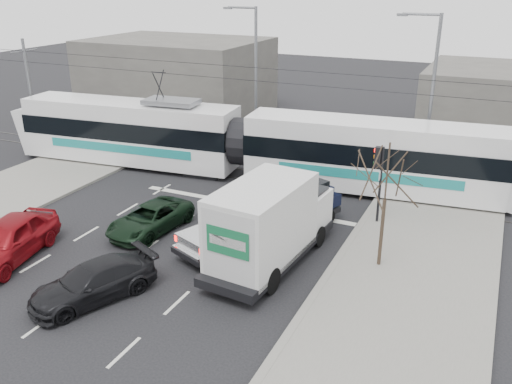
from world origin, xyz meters
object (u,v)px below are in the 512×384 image
at_px(traffic_signal, 379,168).
at_px(box_truck, 270,224).
at_px(silver_pickup, 241,224).
at_px(street_lamp_near, 429,88).
at_px(dark_car, 93,282).
at_px(tram, 242,143).
at_px(red_car, 8,240).
at_px(navy_pickup, 295,206).
at_px(green_car, 150,218).
at_px(street_lamp_far, 253,69).
at_px(bare_tree, 387,178).

xyz_separation_m(traffic_signal, box_truck, (-2.93, -5.52, -0.99)).
bearing_deg(traffic_signal, silver_pickup, -136.23).
bearing_deg(silver_pickup, street_lamp_near, 86.80).
distance_m(traffic_signal, dark_car, 13.11).
distance_m(tram, red_car, 13.55).
height_order(street_lamp_near, silver_pickup, street_lamp_near).
xyz_separation_m(navy_pickup, green_car, (-5.79, -3.07, -0.43)).
xyz_separation_m(tram, silver_pickup, (3.75, -7.73, -1.06)).
height_order(silver_pickup, navy_pickup, navy_pickup).
relative_size(street_lamp_far, silver_pickup, 1.60).
bearing_deg(silver_pickup, traffic_signal, 65.37).
bearing_deg(navy_pickup, bare_tree, -2.90).
height_order(bare_tree, traffic_signal, bare_tree).
height_order(street_lamp_near, dark_car, street_lamp_near).
distance_m(street_lamp_near, silver_pickup, 13.87).
bearing_deg(box_truck, bare_tree, 25.65).
xyz_separation_m(street_lamp_near, box_truck, (-3.77, -13.03, -3.36)).
relative_size(navy_pickup, red_car, 1.06).
height_order(green_car, red_car, red_car).
xyz_separation_m(bare_tree, street_lamp_near, (-0.29, 11.50, 1.32)).
distance_m(bare_tree, tram, 12.13).
xyz_separation_m(street_lamp_far, tram, (2.20, -6.28, -3.09)).
relative_size(traffic_signal, navy_pickup, 0.67).
bearing_deg(green_car, navy_pickup, 33.39).
xyz_separation_m(traffic_signal, tram, (-8.46, 3.22, -0.72)).
relative_size(traffic_signal, dark_car, 0.79).
xyz_separation_m(traffic_signal, street_lamp_near, (0.84, 7.50, 2.37)).
height_order(street_lamp_near, green_car, street_lamp_near).
distance_m(street_lamp_near, navy_pickup, 11.06).
bearing_deg(street_lamp_near, dark_car, -115.16).
xyz_separation_m(street_lamp_near, tram, (-9.30, -4.28, -3.09)).
bearing_deg(street_lamp_near, bare_tree, -88.58).
xyz_separation_m(silver_pickup, dark_car, (-2.89, -5.96, -0.30)).
height_order(tram, navy_pickup, tram).
height_order(bare_tree, tram, tram).
relative_size(street_lamp_far, red_car, 1.78).
bearing_deg(traffic_signal, box_truck, -117.94).
bearing_deg(navy_pickup, box_truck, -63.05).
bearing_deg(street_lamp_near, tram, -155.26).
height_order(street_lamp_near, red_car, street_lamp_near).
bearing_deg(dark_car, traffic_signal, 78.39).
bearing_deg(navy_pickup, tram, 157.72).
distance_m(street_lamp_far, green_car, 15.29).
distance_m(navy_pickup, green_car, 6.57).
bearing_deg(traffic_signal, dark_car, -125.96).
xyz_separation_m(red_car, dark_car, (5.07, -0.87, -0.20)).
bearing_deg(street_lamp_far, dark_car, -81.30).
distance_m(street_lamp_far, dark_car, 20.69).
bearing_deg(box_truck, dark_car, -128.28).
xyz_separation_m(bare_tree, red_car, (-13.80, -5.60, -2.93)).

